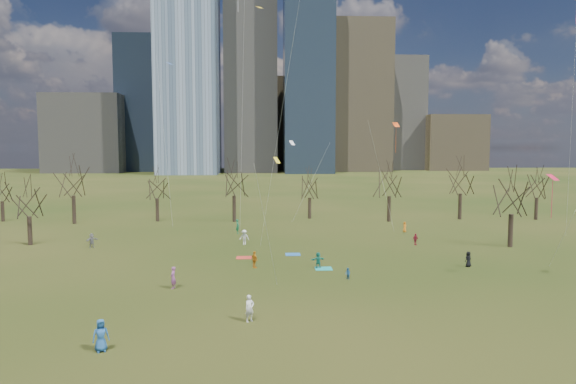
{
  "coord_description": "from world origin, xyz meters",
  "views": [
    {
      "loc": [
        -2.47,
        -39.17,
        11.41
      ],
      "look_at": [
        0.0,
        12.0,
        7.0
      ],
      "focal_mm": 32.0,
      "sensor_mm": 36.0,
      "label": 1
    }
  ],
  "objects_px": {
    "blanket_teal": "(324,269)",
    "person_1": "(250,308)",
    "blanket_navy": "(293,254)",
    "person_0": "(101,335)",
    "person_4": "(255,260)",
    "blanket_crimson": "(244,258)"
  },
  "relations": [
    {
      "from": "blanket_teal",
      "to": "blanket_navy",
      "type": "bearing_deg",
      "value": 110.85
    },
    {
      "from": "blanket_navy",
      "to": "person_0",
      "type": "bearing_deg",
      "value": -115.52
    },
    {
      "from": "blanket_teal",
      "to": "person_0",
      "type": "bearing_deg",
      "value": -127.78
    },
    {
      "from": "person_0",
      "to": "person_1",
      "type": "xyz_separation_m",
      "value": [
        8.21,
        4.58,
        -0.03
      ]
    },
    {
      "from": "blanket_teal",
      "to": "person_1",
      "type": "xyz_separation_m",
      "value": [
        -6.6,
        -14.53,
        0.88
      ]
    },
    {
      "from": "person_0",
      "to": "person_4",
      "type": "distance_m",
      "value": 21.37
    },
    {
      "from": "blanket_crimson",
      "to": "blanket_navy",
      "type": "bearing_deg",
      "value": 14.94
    },
    {
      "from": "person_1",
      "to": "person_4",
      "type": "height_order",
      "value": "person_1"
    },
    {
      "from": "blanket_teal",
      "to": "person_4",
      "type": "bearing_deg",
      "value": 174.79
    },
    {
      "from": "blanket_crimson",
      "to": "person_4",
      "type": "height_order",
      "value": "person_4"
    },
    {
      "from": "person_0",
      "to": "person_4",
      "type": "height_order",
      "value": "person_0"
    },
    {
      "from": "blanket_navy",
      "to": "person_0",
      "type": "xyz_separation_m",
      "value": [
        -12.29,
        -25.74,
        0.91
      ]
    },
    {
      "from": "blanket_navy",
      "to": "person_0",
      "type": "height_order",
      "value": "person_0"
    },
    {
      "from": "blanket_teal",
      "to": "blanket_crimson",
      "type": "distance_m",
      "value": 9.33
    },
    {
      "from": "blanket_navy",
      "to": "person_1",
      "type": "xyz_separation_m",
      "value": [
        -4.08,
        -21.16,
        0.88
      ]
    },
    {
      "from": "blanket_teal",
      "to": "blanket_crimson",
      "type": "relative_size",
      "value": 1.0
    },
    {
      "from": "blanket_teal",
      "to": "person_1",
      "type": "relative_size",
      "value": 0.89
    },
    {
      "from": "blanket_crimson",
      "to": "person_0",
      "type": "height_order",
      "value": "person_0"
    },
    {
      "from": "person_4",
      "to": "blanket_teal",
      "type": "bearing_deg",
      "value": -130.23
    },
    {
      "from": "blanket_navy",
      "to": "blanket_crimson",
      "type": "relative_size",
      "value": 1.0
    },
    {
      "from": "blanket_teal",
      "to": "blanket_navy",
      "type": "xyz_separation_m",
      "value": [
        -2.53,
        6.63,
        0.0
      ]
    },
    {
      "from": "blanket_teal",
      "to": "blanket_navy",
      "type": "relative_size",
      "value": 1.0
    }
  ]
}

